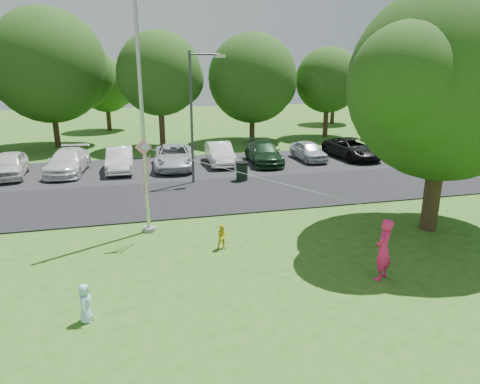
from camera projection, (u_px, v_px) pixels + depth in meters
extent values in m
plane|color=#2C5D18|center=(279.00, 281.00, 12.55)|extent=(120.00, 120.00, 0.00)
cube|color=black|center=(218.00, 195.00, 20.92)|extent=(60.00, 6.00, 0.06)
cube|color=black|center=(198.00, 167.00, 26.97)|extent=(42.00, 7.00, 0.06)
cylinder|color=#B7BABF|center=(141.00, 98.00, 14.98)|extent=(0.14, 0.14, 10.00)
cylinder|color=gray|center=(149.00, 229.00, 16.36)|extent=(0.50, 0.50, 0.16)
cylinder|color=#3F3F44|center=(192.00, 120.00, 22.21)|extent=(0.14, 0.14, 6.85)
cylinder|color=#3F3F44|center=(205.00, 54.00, 21.58)|extent=(1.60, 0.28, 0.10)
cube|color=silver|center=(220.00, 56.00, 21.87)|extent=(0.54, 0.31, 0.16)
cylinder|color=black|center=(242.00, 172.00, 23.44)|extent=(0.63, 0.63, 1.02)
cylinder|color=black|center=(242.00, 163.00, 23.29)|extent=(0.68, 0.68, 0.06)
cylinder|color=#332316|center=(432.00, 191.00, 16.17)|extent=(0.62, 0.62, 3.06)
sphere|color=#19390F|center=(447.00, 83.00, 15.07)|extent=(6.92, 6.92, 6.92)
sphere|color=#19390F|center=(467.00, 96.00, 16.23)|extent=(4.50, 4.50, 4.50)
sphere|color=#19390F|center=(428.00, 95.00, 14.03)|extent=(4.15, 4.15, 4.15)
sphere|color=#19390F|center=(407.00, 79.00, 13.54)|extent=(3.60, 3.60, 3.60)
cylinder|color=#332316|center=(56.00, 127.00, 33.32)|extent=(0.44, 0.44, 3.19)
sphere|color=#19390F|center=(49.00, 66.00, 32.05)|extent=(8.50, 8.50, 8.50)
sphere|color=#19390F|center=(78.00, 74.00, 33.47)|extent=(5.53, 5.53, 5.53)
sphere|color=#19390F|center=(21.00, 72.00, 30.77)|extent=(5.10, 5.10, 5.10)
cylinder|color=#332316|center=(162.00, 126.00, 33.02)|extent=(0.44, 0.44, 3.43)
sphere|color=#19390F|center=(159.00, 73.00, 31.93)|extent=(6.27, 6.27, 6.27)
sphere|color=#19390F|center=(178.00, 80.00, 32.98)|extent=(4.07, 4.07, 4.07)
sphere|color=#19390F|center=(143.00, 78.00, 30.99)|extent=(3.76, 3.76, 3.76)
cylinder|color=#332316|center=(252.00, 126.00, 36.10)|extent=(0.44, 0.44, 2.66)
sphere|color=#19390F|center=(252.00, 78.00, 35.02)|extent=(7.27, 7.27, 7.27)
sphere|color=#19390F|center=(269.00, 85.00, 36.24)|extent=(4.72, 4.72, 4.72)
sphere|color=#19390F|center=(238.00, 83.00, 33.93)|extent=(4.36, 4.36, 4.36)
cylinder|color=#332316|center=(326.00, 120.00, 38.41)|extent=(0.44, 0.44, 3.02)
sphere|color=#19390F|center=(328.00, 80.00, 37.43)|extent=(5.67, 5.67, 5.67)
sphere|color=#19390F|center=(338.00, 85.00, 38.38)|extent=(3.68, 3.68, 3.68)
sphere|color=#19390F|center=(319.00, 84.00, 36.58)|extent=(3.40, 3.40, 3.40)
cylinder|color=#332316|center=(430.00, 118.00, 37.98)|extent=(0.44, 0.44, 3.42)
sphere|color=#19390F|center=(437.00, 62.00, 36.64)|extent=(8.77, 8.77, 8.77)
sphere|color=#19390F|center=(448.00, 70.00, 38.11)|extent=(5.70, 5.70, 5.70)
sphere|color=#19390F|center=(427.00, 67.00, 35.33)|extent=(5.26, 5.26, 5.26)
cylinder|color=#332316|center=(473.00, 107.00, 53.77)|extent=(0.44, 0.44, 2.60)
sphere|color=#19390F|center=(477.00, 81.00, 52.90)|extent=(5.20, 5.20, 5.20)
sphere|color=#19390F|center=(473.00, 84.00, 52.12)|extent=(3.12, 3.12, 3.12)
cylinder|color=#332316|center=(109.00, 117.00, 42.41)|extent=(0.44, 0.44, 2.60)
sphere|color=#19390F|center=(106.00, 85.00, 41.54)|extent=(5.20, 5.20, 5.20)
sphere|color=#19390F|center=(119.00, 89.00, 42.41)|extent=(3.38, 3.38, 3.38)
sphere|color=#19390F|center=(94.00, 88.00, 40.76)|extent=(3.12, 3.12, 3.12)
cylinder|color=#332316|center=(332.00, 112.00, 47.63)|extent=(0.44, 0.44, 2.60)
sphere|color=#19390F|center=(334.00, 83.00, 46.76)|extent=(5.20, 5.20, 5.20)
sphere|color=#19390F|center=(341.00, 87.00, 47.63)|extent=(3.38, 3.38, 3.38)
sphere|color=#19390F|center=(328.00, 86.00, 45.98)|extent=(3.12, 3.12, 3.12)
imported|color=silver|center=(10.00, 165.00, 24.07)|extent=(1.99, 4.26, 1.41)
imported|color=silver|center=(68.00, 162.00, 24.95)|extent=(2.43, 4.97, 1.39)
imported|color=silver|center=(120.00, 159.00, 25.52)|extent=(1.56, 4.29, 1.41)
imported|color=#B2B7BF|center=(174.00, 157.00, 26.32)|extent=(2.77, 5.25, 1.41)
imported|color=silver|center=(220.00, 154.00, 27.31)|extent=(1.65, 4.25, 1.38)
imported|color=black|center=(264.00, 153.00, 27.57)|extent=(2.35, 4.88, 1.37)
imported|color=#B2B7BF|center=(308.00, 151.00, 28.55)|extent=(1.56, 3.76, 1.27)
imported|color=black|center=(352.00, 148.00, 29.16)|extent=(2.75, 5.10, 1.36)
imported|color=#FF216B|center=(383.00, 250.00, 12.41)|extent=(0.81, 0.76, 1.87)
imported|color=yellow|center=(223.00, 237.00, 14.64)|extent=(0.44, 0.35, 0.88)
imported|color=#9CDCF0|center=(85.00, 303.00, 10.41)|extent=(0.39, 0.53, 0.99)
cube|color=pink|center=(143.00, 147.00, 14.46)|extent=(0.55, 0.08, 0.55)
cube|color=#8CC6E5|center=(145.00, 147.00, 14.44)|extent=(0.27, 0.05, 0.26)
cylinder|color=white|center=(254.00, 176.00, 13.27)|extent=(6.51, 4.62, 1.32)
cylinder|color=pink|center=(142.00, 176.00, 14.72)|extent=(0.18, 0.24, 1.47)
cylinder|color=pink|center=(148.00, 178.00, 14.84)|extent=(0.21, 0.39, 1.68)
cylinder|color=pink|center=(146.00, 183.00, 14.73)|extent=(0.23, 0.57, 1.88)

